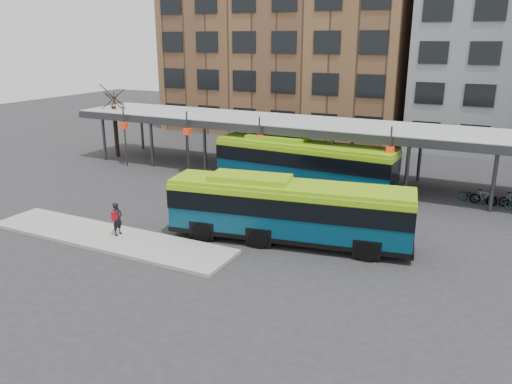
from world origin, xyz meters
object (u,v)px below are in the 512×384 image
Objects in this scene: tree at (116,129)px; bus_front at (288,209)px; bus_rear at (303,162)px; pedestrian at (117,219)px.

bus_front is at bearing -28.09° from tree.
bus_front is 0.98× the size of bus_rear.
bus_rear is at bearing -24.20° from pedestrian.
tree reaches higher than bus_rear.
bus_front is 8.78m from pedestrian.
bus_rear is (-2.80, 9.37, 0.06)m from bus_front.
tree is at bearing 176.71° from bus_rear.
tree is 18.20m from bus_rear.
bus_rear is 13.89m from pedestrian.
pedestrian is (-5.23, -12.84, -0.73)m from bus_rear.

